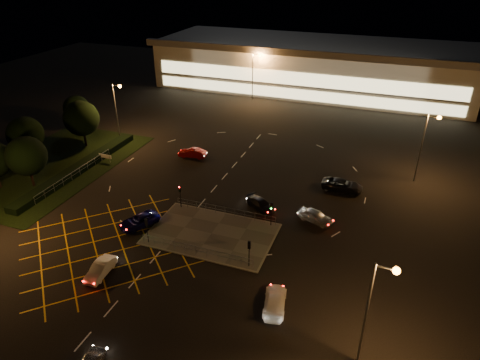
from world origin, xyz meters
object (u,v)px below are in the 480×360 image
(signal_ne, at_px, (271,209))
(car_queue_white, at_px, (100,269))
(car_far_dkgrey, at_px, (261,204))
(car_approach_white, at_px, (275,301))
(signal_nw, at_px, (180,192))
(car_east_grey, at_px, (342,185))
(car_circ_red, at_px, (193,153))
(signal_se, at_px, (249,249))
(car_right_silver, at_px, (315,216))
(car_left_blue, at_px, (139,221))
(signal_sw, at_px, (147,225))

(signal_ne, height_order, car_queue_white, signal_ne)
(car_far_dkgrey, bearing_deg, signal_ne, -112.27)
(car_approach_white, bearing_deg, signal_nw, -48.48)
(car_far_dkgrey, height_order, car_east_grey, car_east_grey)
(car_circ_red, xyz_separation_m, car_approach_white, (21.37, -26.85, -0.03))
(car_queue_white, distance_m, car_circ_red, 28.85)
(car_approach_white, bearing_deg, signal_ne, -82.49)
(signal_se, bearing_deg, car_right_silver, -113.77)
(signal_ne, height_order, car_approach_white, signal_ne)
(car_far_dkgrey, relative_size, car_east_grey, 0.80)
(signal_se, relative_size, signal_ne, 1.00)
(signal_ne, bearing_deg, car_left_blue, -160.28)
(signal_se, distance_m, car_approach_white, 6.33)
(car_east_grey, bearing_deg, signal_ne, 151.29)
(car_approach_white, bearing_deg, car_east_grey, -106.67)
(signal_ne, bearing_deg, car_circ_red, 140.32)
(car_east_grey, bearing_deg, car_approach_white, 174.76)
(car_circ_red, height_order, car_east_grey, car_east_grey)
(car_left_blue, height_order, car_far_dkgrey, car_left_blue)
(signal_nw, distance_m, car_far_dkgrey, 10.36)
(signal_sw, xyz_separation_m, car_east_grey, (18.68, 19.78, -1.59))
(signal_nw, height_order, car_left_blue, signal_nw)
(signal_ne, xyz_separation_m, car_left_blue, (-14.82, -5.31, -1.69))
(signal_sw, relative_size, car_circ_red, 0.71)
(signal_sw, bearing_deg, car_queue_white, 74.54)
(car_queue_white, xyz_separation_m, car_circ_red, (-3.53, 28.63, 0.05))
(car_right_silver, bearing_deg, car_far_dkgrey, 104.86)
(signal_ne, xyz_separation_m, car_queue_white, (-13.75, -14.30, -1.68))
(signal_ne, distance_m, car_east_grey, 13.65)
(signal_sw, height_order, car_queue_white, signal_sw)
(car_east_grey, bearing_deg, car_queue_white, 142.78)
(car_far_dkgrey, bearing_deg, signal_nw, 142.17)
(car_circ_red, bearing_deg, car_left_blue, 0.53)
(signal_se, distance_m, car_east_grey, 20.94)
(car_right_silver, bearing_deg, signal_ne, 140.03)
(signal_ne, bearing_deg, signal_sw, -146.35)
(car_left_blue, relative_size, car_approach_white, 1.01)
(signal_nw, distance_m, car_right_silver, 17.08)
(car_far_dkgrey, bearing_deg, signal_sw, 172.53)
(signal_se, distance_m, signal_ne, 7.99)
(signal_se, xyz_separation_m, car_approach_white, (4.10, -4.54, -1.66))
(car_left_blue, bearing_deg, car_queue_white, -57.29)
(signal_se, bearing_deg, signal_ne, -90.00)
(car_far_dkgrey, xyz_separation_m, car_approach_white, (6.46, -15.91, 0.06))
(signal_sw, distance_m, car_circ_red, 22.99)
(car_circ_red, bearing_deg, car_right_silver, 55.87)
(car_far_dkgrey, bearing_deg, car_left_blue, 157.73)
(signal_nw, distance_m, car_east_grey, 22.15)
(car_left_blue, distance_m, car_right_silver, 21.22)
(signal_sw, bearing_deg, signal_ne, -146.35)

